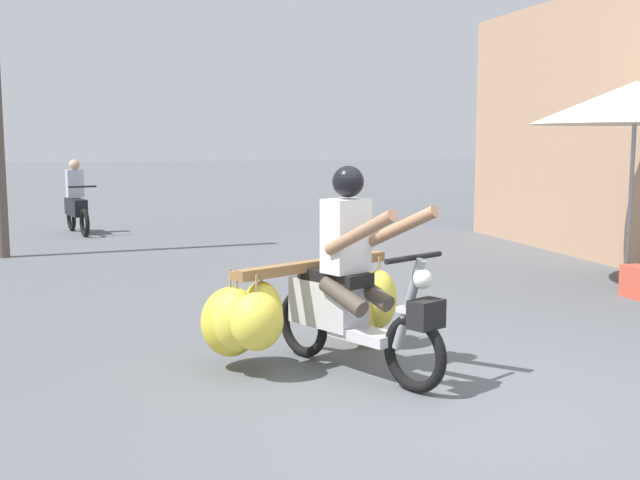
# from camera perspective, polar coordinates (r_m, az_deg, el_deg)

# --- Properties ---
(ground_plane) EXTENTS (120.00, 120.00, 0.00)m
(ground_plane) POSITION_cam_1_polar(r_m,az_deg,el_deg) (5.33, 11.28, -12.12)
(ground_plane) COLOR #56595E
(motorbike_main_loaded) EXTENTS (1.79, 1.97, 1.58)m
(motorbike_main_loaded) POSITION_cam_1_polar(r_m,az_deg,el_deg) (6.09, -0.32, -4.69)
(motorbike_main_loaded) COLOR black
(motorbike_main_loaded) RESTS_ON ground
(motorbike_distant_ahead_left) EXTENTS (0.63, 1.59, 1.40)m
(motorbike_distant_ahead_left) POSITION_cam_1_polar(r_m,az_deg,el_deg) (15.25, -17.66, 2.59)
(motorbike_distant_ahead_left) COLOR black
(motorbike_distant_ahead_left) RESTS_ON ground
(market_umbrella_near_shop) EXTENTS (2.40, 2.40, 2.44)m
(market_umbrella_near_shop) POSITION_cam_1_polar(r_m,az_deg,el_deg) (9.65, 22.41, 9.42)
(market_umbrella_near_shop) COLOR #99999E
(market_umbrella_near_shop) RESTS_ON ground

